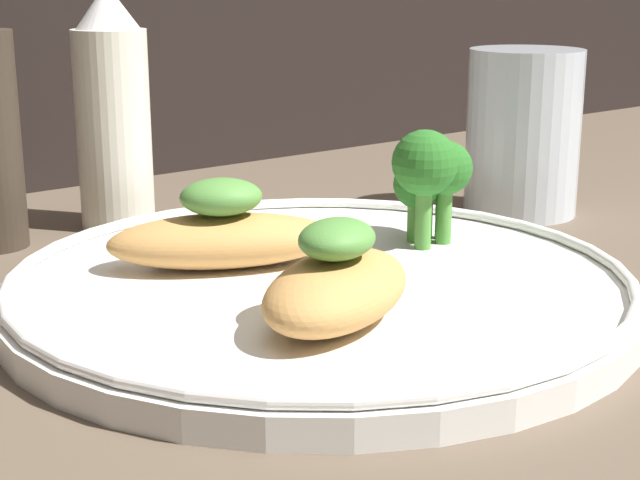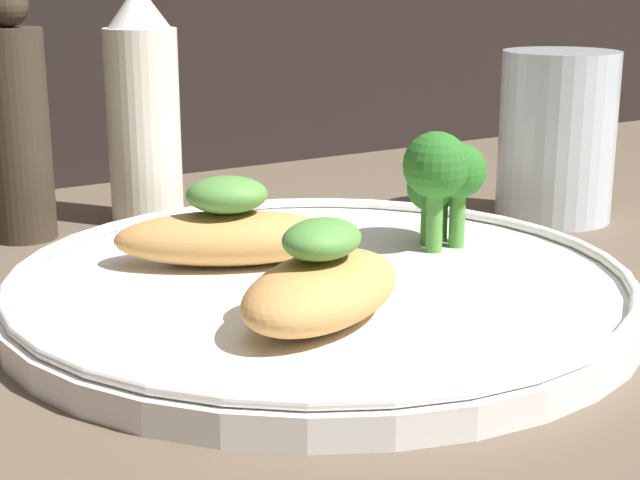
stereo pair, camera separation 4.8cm
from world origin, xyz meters
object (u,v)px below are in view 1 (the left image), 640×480
(broccoli_bunch, at_px, (429,172))
(drinking_glass, at_px, (523,132))
(plate, at_px, (320,286))
(sauce_bottle, at_px, (113,113))

(broccoli_bunch, relative_size, drinking_glass, 0.59)
(plate, bearing_deg, drinking_glass, 16.45)
(plate, distance_m, sauce_bottle, 0.22)
(broccoli_bunch, bearing_deg, drinking_glass, 20.42)
(plate, bearing_deg, broccoli_bunch, 9.98)
(broccoli_bunch, bearing_deg, plate, -170.02)
(plate, height_order, drinking_glass, drinking_glass)
(plate, height_order, broccoli_bunch, broccoli_bunch)
(sauce_bottle, bearing_deg, broccoli_bunch, -63.37)
(drinking_glass, bearing_deg, sauce_bottle, 149.29)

